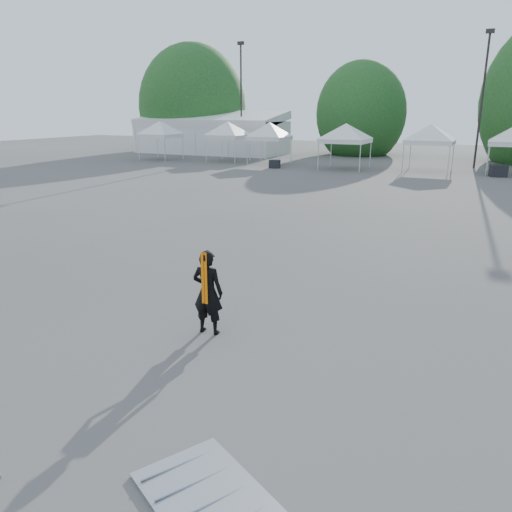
% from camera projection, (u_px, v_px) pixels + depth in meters
% --- Properties ---
extents(ground, '(120.00, 120.00, 0.00)m').
position_uv_depth(ground, '(259.00, 300.00, 11.67)').
color(ground, '#474442').
rests_on(ground, ground).
extents(marquee, '(15.00, 6.25, 4.23)m').
position_uv_depth(marquee, '(211.00, 133.00, 50.53)').
color(marquee, silver).
rests_on(marquee, ground).
extents(light_pole_west, '(0.60, 0.25, 10.30)m').
position_uv_depth(light_pole_west, '(241.00, 93.00, 46.93)').
color(light_pole_west, black).
rests_on(light_pole_west, ground).
extents(light_pole_east, '(0.60, 0.25, 9.80)m').
position_uv_depth(light_pole_east, '(483.00, 92.00, 36.53)').
color(light_pole_east, black).
rests_on(light_pole_east, ground).
extents(tree_far_w, '(4.80, 4.80, 7.30)m').
position_uv_depth(tree_far_w, '(193.00, 107.00, 54.06)').
color(tree_far_w, '#382314').
rests_on(tree_far_w, ground).
extents(tree_mid_w, '(4.16, 4.16, 6.33)m').
position_uv_depth(tree_mid_w, '(361.00, 114.00, 48.48)').
color(tree_mid_w, '#382314').
rests_on(tree_mid_w, ground).
extents(tent_a, '(4.19, 4.19, 3.88)m').
position_uv_depth(tent_a, '(160.00, 124.00, 43.71)').
color(tent_a, silver).
rests_on(tent_a, ground).
extents(tent_b, '(4.21, 4.21, 3.88)m').
position_uv_depth(tent_b, '(228.00, 125.00, 42.33)').
color(tent_b, silver).
rests_on(tent_b, ground).
extents(tent_c, '(4.08, 4.08, 3.88)m').
position_uv_depth(tent_c, '(270.00, 126.00, 39.70)').
color(tent_c, silver).
rests_on(tent_c, ground).
extents(tent_d, '(4.67, 4.67, 3.88)m').
position_uv_depth(tent_d, '(346.00, 127.00, 36.56)').
color(tent_d, silver).
rests_on(tent_d, ground).
extents(tent_e, '(4.57, 4.57, 3.88)m').
position_uv_depth(tent_e, '(431.00, 128.00, 35.02)').
color(tent_e, silver).
rests_on(tent_e, ground).
extents(man, '(0.65, 0.46, 1.71)m').
position_uv_depth(man, '(208.00, 292.00, 9.72)').
color(man, black).
rests_on(man, ground).
extents(crate_west, '(0.90, 0.76, 0.62)m').
position_uv_depth(crate_west, '(275.00, 164.00, 37.96)').
color(crate_west, black).
rests_on(crate_west, ground).
extents(crate_mid, '(1.20, 1.05, 0.79)m').
position_uv_depth(crate_mid, '(498.00, 171.00, 33.01)').
color(crate_mid, black).
rests_on(crate_mid, ground).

